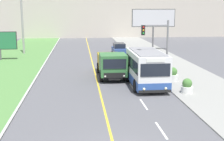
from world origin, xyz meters
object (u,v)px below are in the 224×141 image
at_px(utility_pole_far, 22,21).
at_px(billboard_large, 153,19).
at_px(city_bus, 147,69).
at_px(car_distant, 119,49).
at_px(planter_round_second, 173,75).
at_px(dump_truck, 112,65).
at_px(planter_round_near, 187,86).
at_px(traffic_light_mast, 159,44).

relative_size(utility_pole_far, billboard_large, 1.38).
relative_size(city_bus, billboard_large, 0.92).
height_order(car_distant, planter_round_second, car_distant).
height_order(dump_truck, utility_pole_far, utility_pole_far).
relative_size(billboard_large, planter_round_near, 5.84).
bearing_deg(planter_round_second, planter_round_near, -91.50).
relative_size(dump_truck, planter_round_second, 5.40).
bearing_deg(city_bus, traffic_light_mast, 17.78).
xyz_separation_m(traffic_light_mast, planter_round_near, (1.49, -2.87, -2.91)).
bearing_deg(dump_truck, utility_pole_far, 122.39).
distance_m(car_distant, traffic_light_mast, 19.09).
xyz_separation_m(dump_truck, planter_round_near, (5.12, -5.72, -0.67)).
distance_m(dump_truck, planter_round_near, 7.70).
relative_size(city_bus, car_distant, 1.40).
distance_m(traffic_light_mast, billboard_large, 21.49).
distance_m(city_bus, dump_truck, 4.09).
xyz_separation_m(dump_truck, billboard_large, (8.14, 18.13, 3.51)).
xyz_separation_m(car_distant, planter_round_near, (2.38, -21.73, -0.12)).
relative_size(planter_round_near, planter_round_second, 0.93).
bearing_deg(billboard_large, car_distant, -158.61).
relative_size(traffic_light_mast, planter_round_near, 4.88).
bearing_deg(car_distant, dump_truck, -99.71).
relative_size(billboard_large, planter_round_second, 5.40).
bearing_deg(traffic_light_mast, billboard_large, 77.86).
distance_m(city_bus, car_distant, 19.23).
relative_size(car_distant, utility_pole_far, 0.48).
bearing_deg(billboard_large, planter_round_second, -98.37).
bearing_deg(planter_round_near, car_distant, 96.24).
distance_m(city_bus, planter_round_second, 3.22).
distance_m(utility_pole_far, planter_round_second, 24.83).
height_order(city_bus, dump_truck, city_bus).
distance_m(traffic_light_mast, planter_round_second, 3.49).
relative_size(city_bus, traffic_light_mast, 1.10).
xyz_separation_m(city_bus, dump_truck, (-2.53, 3.20, -0.26)).
bearing_deg(dump_truck, city_bus, -51.66).
bearing_deg(dump_truck, car_distant, 80.29).
xyz_separation_m(city_bus, planter_round_second, (2.69, 1.53, -0.89)).
relative_size(car_distant, planter_round_second, 3.58).
bearing_deg(traffic_light_mast, car_distant, 92.68).
relative_size(traffic_light_mast, billboard_large, 0.84).
height_order(car_distant, utility_pole_far, utility_pole_far).
distance_m(city_bus, planter_round_near, 3.73).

